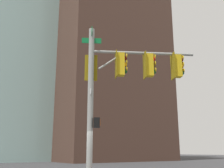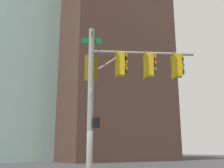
# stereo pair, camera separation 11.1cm
# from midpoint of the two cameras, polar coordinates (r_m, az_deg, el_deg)

# --- Properties ---
(signal_pole_assembly) EXTENTS (2.82, 4.41, 6.98)m
(signal_pole_assembly) POSITION_cam_midpoint_polar(r_m,az_deg,el_deg) (11.66, 1.21, 0.87)
(signal_pole_assembly) COLOR gray
(signal_pole_assembly) RESTS_ON ground_plane
(building_brick_nearside) EXTENTS (21.70, 21.11, 49.95)m
(building_brick_nearside) POSITION_cam_midpoint_polar(r_m,az_deg,el_deg) (58.39, -2.61, 9.65)
(building_brick_nearside) COLOR #4C3328
(building_brick_nearside) RESTS_ON ground_plane
(building_brick_midblock) EXTENTS (19.07, 18.87, 31.46)m
(building_brick_midblock) POSITION_cam_midpoint_polar(r_m,az_deg,el_deg) (66.13, -2.98, -1.58)
(building_brick_midblock) COLOR brown
(building_brick_midblock) RESTS_ON ground_plane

